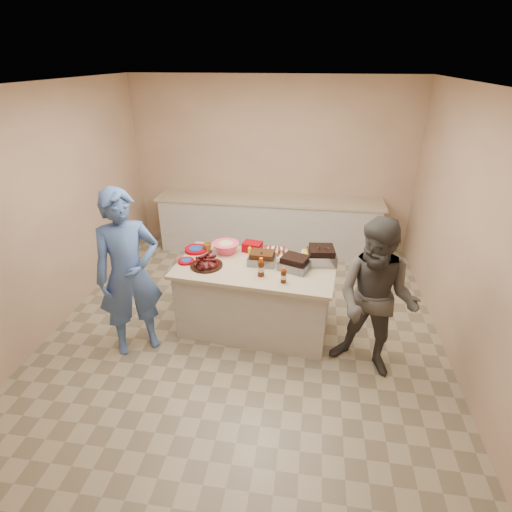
# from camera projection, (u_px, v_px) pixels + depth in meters

# --- Properties ---
(room) EXTENTS (4.50, 5.00, 2.70)m
(room) POSITION_uv_depth(u_px,v_px,m) (246.00, 327.00, 4.81)
(room) COLOR tan
(room) RESTS_ON ground
(back_counter) EXTENTS (3.60, 0.64, 0.90)m
(back_counter) POSITION_uv_depth(u_px,v_px,m) (269.00, 224.00, 6.55)
(back_counter) COLOR beige
(back_counter) RESTS_ON ground
(island) EXTENTS (1.84, 1.09, 0.83)m
(island) POSITION_uv_depth(u_px,v_px,m) (255.00, 327.00, 4.82)
(island) COLOR beige
(island) RESTS_ON ground
(rib_platter) EXTENTS (0.44, 0.44, 0.15)m
(rib_platter) POSITION_uv_depth(u_px,v_px,m) (207.00, 266.00, 4.44)
(rib_platter) COLOR #3F0B0B
(rib_platter) RESTS_ON island
(pulled_pork_tray) EXTENTS (0.31, 0.24, 0.09)m
(pulled_pork_tray) POSITION_uv_depth(u_px,v_px,m) (262.00, 263.00, 4.50)
(pulled_pork_tray) COLOR #47230F
(pulled_pork_tray) RESTS_ON island
(brisket_tray) EXTENTS (0.38, 0.35, 0.09)m
(brisket_tray) POSITION_uv_depth(u_px,v_px,m) (295.00, 269.00, 4.39)
(brisket_tray) COLOR black
(brisket_tray) RESTS_ON island
(roasting_pan) EXTENTS (0.35, 0.35, 0.13)m
(roasting_pan) POSITION_uv_depth(u_px,v_px,m) (321.00, 262.00, 4.53)
(roasting_pan) COLOR gray
(roasting_pan) RESTS_ON island
(coleslaw_bowl) EXTENTS (0.34, 0.34, 0.21)m
(coleslaw_bowl) POSITION_uv_depth(u_px,v_px,m) (226.00, 252.00, 4.75)
(coleslaw_bowl) COLOR #FE4362
(coleslaw_bowl) RESTS_ON island
(sausage_plate) EXTENTS (0.33, 0.33, 0.05)m
(sausage_plate) POSITION_uv_depth(u_px,v_px,m) (274.00, 253.00, 4.73)
(sausage_plate) COLOR silver
(sausage_plate) RESTS_ON island
(mac_cheese_dish) EXTENTS (0.29, 0.22, 0.07)m
(mac_cheese_dish) POSITION_uv_depth(u_px,v_px,m) (313.00, 258.00, 4.61)
(mac_cheese_dish) COLOR gold
(mac_cheese_dish) RESTS_ON island
(bbq_bottle_a) EXTENTS (0.08, 0.08, 0.21)m
(bbq_bottle_a) POSITION_uv_depth(u_px,v_px,m) (261.00, 276.00, 4.25)
(bbq_bottle_a) COLOR #411A09
(bbq_bottle_a) RESTS_ON island
(bbq_bottle_b) EXTENTS (0.06, 0.06, 0.17)m
(bbq_bottle_b) POSITION_uv_depth(u_px,v_px,m) (283.00, 282.00, 4.12)
(bbq_bottle_b) COLOR #411A09
(bbq_bottle_b) RESTS_ON island
(mustard_bottle) EXTENTS (0.05, 0.05, 0.11)m
(mustard_bottle) POSITION_uv_depth(u_px,v_px,m) (250.00, 254.00, 4.70)
(mustard_bottle) COLOR yellow
(mustard_bottle) RESTS_ON island
(sauce_bowl) EXTENTS (0.13, 0.05, 0.13)m
(sauce_bowl) POSITION_uv_depth(u_px,v_px,m) (255.00, 259.00, 4.59)
(sauce_bowl) COLOR silver
(sauce_bowl) RESTS_ON island
(plate_stack_large) EXTENTS (0.30, 0.30, 0.03)m
(plate_stack_large) POSITION_uv_depth(u_px,v_px,m) (196.00, 251.00, 4.79)
(plate_stack_large) COLOR #890009
(plate_stack_large) RESTS_ON island
(plate_stack_small) EXTENTS (0.20, 0.20, 0.03)m
(plate_stack_small) POSITION_uv_depth(u_px,v_px,m) (186.00, 262.00, 4.53)
(plate_stack_small) COLOR #890009
(plate_stack_small) RESTS_ON island
(plastic_cup) EXTENTS (0.11, 0.11, 0.10)m
(plastic_cup) POSITION_uv_depth(u_px,v_px,m) (208.00, 251.00, 4.79)
(plastic_cup) COLOR #93601C
(plastic_cup) RESTS_ON island
(basket_stack) EXTENTS (0.24, 0.20, 0.11)m
(basket_stack) POSITION_uv_depth(u_px,v_px,m) (252.00, 251.00, 4.79)
(basket_stack) COLOR #890009
(basket_stack) RESTS_ON island
(guest_blue) EXTENTS (1.57, 1.89, 0.44)m
(guest_blue) POSITION_uv_depth(u_px,v_px,m) (140.00, 345.00, 4.52)
(guest_blue) COLOR #4667AA
(guest_blue) RESTS_ON ground
(guest_gray) EXTENTS (1.40, 1.84, 0.63)m
(guest_gray) POSITION_uv_depth(u_px,v_px,m) (365.00, 367.00, 4.20)
(guest_gray) COLOR #52504A
(guest_gray) RESTS_ON ground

